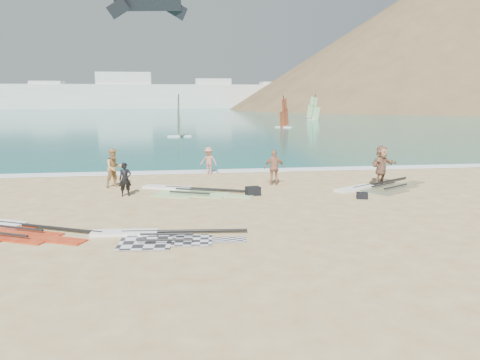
{
  "coord_description": "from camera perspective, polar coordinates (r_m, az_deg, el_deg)",
  "views": [
    {
      "loc": [
        -3.46,
        -14.96,
        4.48
      ],
      "look_at": [
        -0.82,
        4.0,
        1.0
      ],
      "focal_mm": 35.0,
      "sensor_mm": 36.0,
      "label": 1
    }
  ],
  "objects": [
    {
      "name": "person_wetsuit",
      "position": [
        21.54,
        -13.82,
        0.06
      ],
      "size": [
        0.62,
        0.47,
        1.52
      ],
      "primitive_type": "imported",
      "rotation": [
        0.0,
        0.0,
        0.21
      ],
      "color": "black",
      "rests_on": "ground"
    },
    {
      "name": "far_town",
      "position": [
        165.41,
        -12.35,
        10.09
      ],
      "size": [
        160.0,
        8.0,
        12.0
      ],
      "color": "white",
      "rests_on": "ground"
    },
    {
      "name": "kitesurf_kite",
      "position": [
        53.14,
        -11.21,
        20.28
      ],
      "size": [
        8.35,
        2.17,
        2.64
      ],
      "rotation": [
        0.0,
        0.0,
        -0.18
      ],
      "color": "black",
      "rests_on": "ground"
    },
    {
      "name": "beachgoer_right",
      "position": [
        24.62,
        16.87,
        1.75
      ],
      "size": [
        1.91,
        1.44,
        2.01
      ],
      "primitive_type": "imported",
      "rotation": [
        0.0,
        0.0,
        0.52
      ],
      "color": "#95694D",
      "rests_on": "ground"
    },
    {
      "name": "rig_green",
      "position": [
        22.05,
        -6.57,
        -1.35
      ],
      "size": [
        5.42,
        3.58,
        0.2
      ],
      "rotation": [
        0.0,
        0.0,
        -0.4
      ],
      "color": "#67C921",
      "rests_on": "ground"
    },
    {
      "name": "gear_bag_near",
      "position": [
        21.2,
        1.59,
        -1.35
      ],
      "size": [
        0.69,
        0.56,
        0.39
      ],
      "primitive_type": "cube",
      "rotation": [
        0.0,
        0.0,
        0.2
      ],
      "color": "black",
      "rests_on": "ground"
    },
    {
      "name": "rig_grey",
      "position": [
        15.19,
        -10.47,
        -6.84
      ],
      "size": [
        5.08,
        2.19,
        0.2
      ],
      "rotation": [
        0.0,
        0.0,
        -0.08
      ],
      "color": "#242426",
      "rests_on": "ground"
    },
    {
      "name": "windsurfer_right",
      "position": [
        86.61,
        8.93,
        8.12
      ],
      "size": [
        2.55,
        2.64,
        4.69
      ],
      "rotation": [
        0.0,
        0.0,
        0.59
      ],
      "color": "white",
      "rests_on": "ground"
    },
    {
      "name": "windsurfer_centre",
      "position": [
        65.74,
        5.4,
        7.5
      ],
      "size": [
        2.37,
        2.4,
        4.5
      ],
      "rotation": [
        0.0,
        0.0,
        -0.67
      ],
      "color": "white",
      "rests_on": "ground"
    },
    {
      "name": "sea",
      "position": [
        147.07,
        -6.63,
        8.5
      ],
      "size": [
        300.0,
        240.0,
        0.06
      ],
      "primitive_type": "cube",
      "color": "#0C5857",
      "rests_on": "ground"
    },
    {
      "name": "beachgoer_back",
      "position": [
        23.56,
        4.21,
        1.52
      ],
      "size": [
        1.06,
        0.48,
        1.78
      ],
      "primitive_type": "imported",
      "rotation": [
        0.0,
        0.0,
        3.09
      ],
      "color": "#B57358",
      "rests_on": "ground"
    },
    {
      "name": "windsurfer_left",
      "position": [
        51.2,
        -7.46,
        6.7
      ],
      "size": [
        2.6,
        3.11,
        4.64
      ],
      "rotation": [
        0.0,
        0.0,
        0.09
      ],
      "color": "white",
      "rests_on": "ground"
    },
    {
      "name": "rig_red",
      "position": [
        17.51,
        -26.11,
        -5.43
      ],
      "size": [
        5.06,
        3.64,
        0.2
      ],
      "rotation": [
        0.0,
        0.0,
        -0.45
      ],
      "color": "#B80E07",
      "rests_on": "ground"
    },
    {
      "name": "gear_bag_far",
      "position": [
        21.2,
        14.66,
        -1.85
      ],
      "size": [
        0.54,
        0.44,
        0.28
      ],
      "primitive_type": "cube",
      "rotation": [
        0.0,
        0.0,
        -0.26
      ],
      "color": "black",
      "rests_on": "ground"
    },
    {
      "name": "ground",
      "position": [
        15.99,
        4.93,
        -6.01
      ],
      "size": [
        300.0,
        300.0,
        0.0
      ],
      "primitive_type": "plane",
      "color": "#D4BA7C",
      "rests_on": "ground"
    },
    {
      "name": "rig_orange",
      "position": [
        23.72,
        16.3,
        -0.88
      ],
      "size": [
        5.48,
        3.94,
        0.2
      ],
      "rotation": [
        0.0,
        0.0,
        0.55
      ],
      "color": "#DF4803",
      "rests_on": "ground"
    },
    {
      "name": "beachgoer_mid",
      "position": [
        26.78,
        -3.85,
        2.35
      ],
      "size": [
        1.17,
        0.97,
        1.57
      ],
      "primitive_type": "imported",
      "rotation": [
        0.0,
        0.0,
        -0.46
      ],
      "color": "tan",
      "rests_on": "ground"
    },
    {
      "name": "headland_main",
      "position": [
        169.87,
        23.72,
        7.94
      ],
      "size": [
        143.0,
        143.0,
        45.0
      ],
      "primitive_type": "cone",
      "color": "brown",
      "rests_on": "ground"
    },
    {
      "name": "surf_line",
      "position": [
        27.84,
        -0.67,
        1.05
      ],
      "size": [
        300.0,
        1.2,
        0.04
      ],
      "primitive_type": "cube",
      "color": "white",
      "rests_on": "ground"
    },
    {
      "name": "beachgoer_left",
      "position": [
        23.82,
        -15.09,
        1.44
      ],
      "size": [
        1.17,
        1.1,
        1.91
      ],
      "primitive_type": "imported",
      "rotation": [
        0.0,
        0.0,
        0.55
      ],
      "color": "tan",
      "rests_on": "ground"
    }
  ]
}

